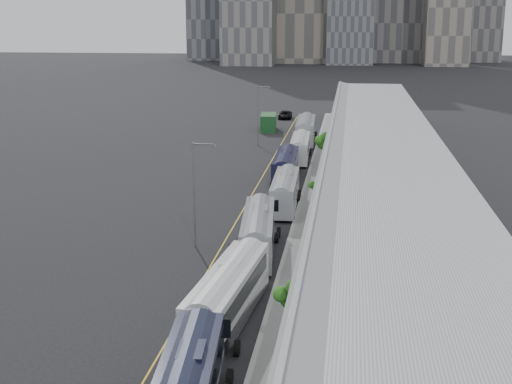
% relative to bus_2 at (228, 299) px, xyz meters
% --- Properties ---
extents(sidewalk, '(10.00, 170.00, 0.12)m').
position_rel_bus_2_xyz_m(sidewalk, '(7.21, 21.85, -1.55)').
color(sidewalk, gray).
rests_on(sidewalk, ground).
extents(lane_line, '(0.12, 160.00, 0.02)m').
position_rel_bus_2_xyz_m(lane_line, '(-3.29, 21.85, -1.60)').
color(lane_line, gold).
rests_on(lane_line, ground).
extents(depot, '(12.45, 160.40, 7.20)m').
position_rel_bus_2_xyz_m(depot, '(11.20, 21.85, 1.90)').
color(depot, gray).
rests_on(depot, ground).
extents(bus_2, '(3.79, 13.22, 3.81)m').
position_rel_bus_2_xyz_m(bus_2, '(0.00, 0.00, 0.00)').
color(bus_2, silver).
rests_on(bus_2, ground).
extents(bus_3, '(3.71, 12.83, 3.70)m').
position_rel_bus_2_xyz_m(bus_3, '(0.10, 14.19, -0.05)').
color(bus_3, gray).
rests_on(bus_3, ground).
extents(bus_4, '(2.80, 12.14, 3.53)m').
position_rel_bus_2_xyz_m(bus_4, '(0.95, 29.35, -0.12)').
color(bus_4, gray).
rests_on(bus_4, ground).
extents(bus_5, '(2.78, 12.44, 3.62)m').
position_rel_bus_2_xyz_m(bus_5, '(-0.16, 42.02, -0.08)').
color(bus_5, '#161732').
rests_on(bus_5, ground).
extents(bus_6, '(2.82, 12.14, 3.53)m').
position_rel_bus_2_xyz_m(bus_6, '(0.63, 55.43, -0.12)').
color(bus_6, silver).
rests_on(bus_6, ground).
extents(bus_7, '(3.28, 14.01, 4.07)m').
position_rel_bus_2_xyz_m(bus_7, '(0.44, 70.14, 0.11)').
color(bus_7, gray).
rests_on(bus_7, ground).
extents(tree_1, '(1.25, 1.25, 4.46)m').
position_rel_bus_2_xyz_m(tree_1, '(4.38, -4.33, 2.11)').
color(tree_1, black).
rests_on(tree_1, ground).
extents(tree_2, '(1.00, 1.00, 4.00)m').
position_rel_bus_2_xyz_m(tree_2, '(4.50, 24.83, 1.71)').
color(tree_2, black).
rests_on(tree_2, ground).
extents(tree_3, '(1.81, 1.81, 4.70)m').
position_rel_bus_2_xyz_m(tree_3, '(4.10, 49.79, 2.15)').
color(tree_3, black).
rests_on(tree_3, ground).
extents(street_lamp_near, '(2.04, 0.22, 9.15)m').
position_rel_bus_2_xyz_m(street_lamp_near, '(-5.46, 15.52, 3.66)').
color(street_lamp_near, '#59595E').
rests_on(street_lamp_near, ground).
extents(street_lamp_far, '(2.04, 0.22, 9.31)m').
position_rel_bus_2_xyz_m(street_lamp_far, '(-6.63, 66.74, 3.74)').
color(street_lamp_far, '#59595E').
rests_on(street_lamp_far, ground).
extents(shipping_container, '(3.27, 6.82, 2.92)m').
position_rel_bus_2_xyz_m(shipping_container, '(-6.96, 82.36, -0.15)').
color(shipping_container, '#133E1B').
rests_on(shipping_container, ground).
extents(suv, '(2.67, 5.56, 1.53)m').
position_rel_bus_2_xyz_m(suv, '(-5.46, 98.26, -0.85)').
color(suv, black).
rests_on(suv, ground).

